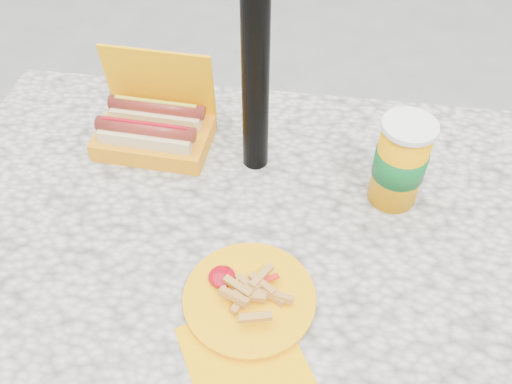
# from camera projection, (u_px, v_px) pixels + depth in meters

# --- Properties ---
(picnic_table) EXTENTS (1.20, 0.80, 0.75)m
(picnic_table) POSITION_uv_depth(u_px,v_px,m) (244.00, 256.00, 1.07)
(picnic_table) COLOR beige
(picnic_table) RESTS_ON ground
(umbrella_pole) EXTENTS (0.05, 0.05, 2.20)m
(umbrella_pole) POSITION_uv_depth(u_px,v_px,m) (255.00, 0.00, 0.84)
(umbrella_pole) COLOR black
(umbrella_pole) RESTS_ON ground
(hotdog_box) EXTENTS (0.24, 0.16, 0.19)m
(hotdog_box) POSITION_uv_depth(u_px,v_px,m) (154.00, 128.00, 1.11)
(hotdog_box) COLOR #FFA801
(hotdog_box) RESTS_ON picnic_table
(fries_plate) EXTENTS (0.23, 0.32, 0.04)m
(fries_plate) POSITION_uv_depth(u_px,v_px,m) (248.00, 301.00, 0.87)
(fries_plate) COLOR #FFAF00
(fries_plate) RESTS_ON picnic_table
(soda_cup) EXTENTS (0.10, 0.10, 0.18)m
(soda_cup) POSITION_uv_depth(u_px,v_px,m) (400.00, 162.00, 0.97)
(soda_cup) COLOR #FD9E00
(soda_cup) RESTS_ON picnic_table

